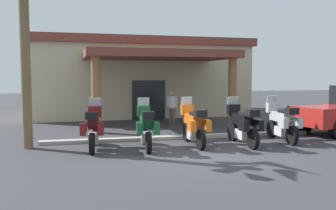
% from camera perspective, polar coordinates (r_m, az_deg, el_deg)
% --- Properties ---
extents(ground_plane, '(80.00, 80.00, 0.00)m').
position_cam_1_polar(ground_plane, '(11.26, 4.89, -7.48)').
color(ground_plane, '#38383D').
extents(motel_building, '(12.99, 11.66, 4.50)m').
position_cam_1_polar(motel_building, '(22.59, -4.87, 4.50)').
color(motel_building, beige).
rests_on(motel_building, ground_plane).
extents(motorcycle_maroon, '(0.74, 2.21, 1.61)m').
position_cam_1_polar(motorcycle_maroon, '(11.76, -11.72, -3.58)').
color(motorcycle_maroon, black).
rests_on(motorcycle_maroon, ground_plane).
extents(motorcycle_green, '(0.73, 2.21, 1.61)m').
position_cam_1_polar(motorcycle_green, '(11.70, -3.51, -3.53)').
color(motorcycle_green, black).
rests_on(motorcycle_green, ground_plane).
extents(motorcycle_orange, '(0.70, 2.21, 1.61)m').
position_cam_1_polar(motorcycle_orange, '(12.22, 4.10, -3.18)').
color(motorcycle_orange, black).
rests_on(motorcycle_orange, ground_plane).
extents(motorcycle_black, '(0.71, 2.21, 1.61)m').
position_cam_1_polar(motorcycle_black, '(12.55, 11.78, -3.06)').
color(motorcycle_black, black).
rests_on(motorcycle_black, ground_plane).
extents(motorcycle_silver, '(0.73, 2.21, 1.61)m').
position_cam_1_polar(motorcycle_silver, '(13.58, 17.62, -2.60)').
color(motorcycle_silver, black).
rests_on(motorcycle_silver, ground_plane).
extents(pedestrian, '(0.42, 0.38, 1.61)m').
position_cam_1_polar(pedestrian, '(17.45, 0.66, -0.05)').
color(pedestrian, brown).
rests_on(pedestrian, ground_plane).
extents(palm_tree_roadside, '(1.97, 2.03, 5.95)m').
position_cam_1_polar(palm_tree_roadside, '(12.64, -21.94, 13.48)').
color(palm_tree_roadside, brown).
rests_on(palm_tree_roadside, ground_plane).
extents(curb_strip, '(10.31, 0.36, 0.12)m').
position_cam_1_polar(curb_strip, '(13.60, 2.36, -5.09)').
color(curb_strip, '#ADA89E').
rests_on(curb_strip, ground_plane).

